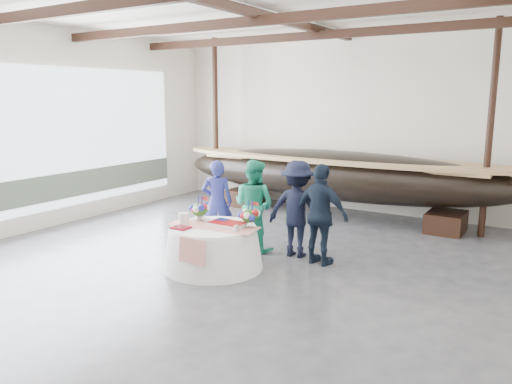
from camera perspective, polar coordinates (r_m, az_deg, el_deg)
The scene contains 12 objects.
floor at distance 8.49m, azimuth -5.47°, elevation -9.46°, with size 10.00×12.00×0.01m, color #3D3D42.
wall_back at distance 13.25m, azimuth 10.48°, elevation 7.70°, with size 10.00×0.02×4.50m, color silver.
wall_left at distance 11.74m, azimuth -25.57°, elevation 6.43°, with size 0.02×12.00×4.50m, color silver.
pavilion_structure at distance 8.71m, azimuth -2.41°, elevation 17.84°, with size 9.80×11.76×4.50m.
open_bay at distance 12.29m, azimuth -21.36°, elevation 4.92°, with size 0.03×7.00×3.20m.
longboat_display at distance 12.37m, azimuth 9.10°, elevation 1.96°, with size 8.80×1.76×1.65m.
banquet_table at distance 8.74m, azimuth -4.91°, elevation -6.27°, with size 1.74×1.74×0.75m.
tabletop_items at distance 8.71m, azimuth -4.21°, elevation -2.75°, with size 1.65×0.95×0.40m.
guest_woman_blue at distance 10.10m, azimuth -4.46°, elevation -1.13°, with size 0.62×0.41×1.70m, color navy.
guest_woman_teal at distance 9.60m, azimuth -0.26°, elevation -1.52°, with size 0.86×0.67×1.77m, color #1D9671.
guest_man_left at distance 9.25m, azimuth 4.75°, elevation -1.93°, with size 1.16×0.67×1.80m, color black.
guest_man_right at distance 8.82m, azimuth 7.45°, elevation -2.61°, with size 1.06×0.44×1.80m, color black.
Camera 1 is at (4.88, -6.29, 2.95)m, focal length 35.00 mm.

